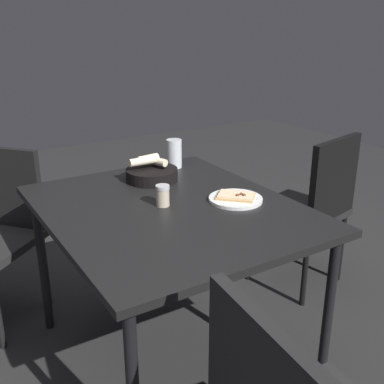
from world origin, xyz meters
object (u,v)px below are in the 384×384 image
(pizza_plate, at_px, (236,198))
(dining_table, at_px, (170,219))
(pepper_shaker, at_px, (163,197))
(bread_basket, at_px, (151,173))
(beer_glass, at_px, (174,155))
(chair_far, at_px, (312,202))

(pizza_plate, bearing_deg, dining_table, 70.32)
(pizza_plate, height_order, pepper_shaker, pepper_shaker)
(dining_table, xyz_separation_m, bread_basket, (0.33, -0.09, 0.10))
(bread_basket, xyz_separation_m, pepper_shaker, (-0.32, 0.11, 0.00))
(pizza_plate, distance_m, beer_glass, 0.55)
(beer_glass, bearing_deg, pepper_shaker, 145.18)
(pepper_shaker, relative_size, chair_far, 0.10)
(dining_table, bearing_deg, chair_far, -82.39)
(pepper_shaker, bearing_deg, pizza_plate, -111.47)
(bread_basket, xyz_separation_m, chair_far, (-0.20, -0.88, -0.27))
(bread_basket, relative_size, chair_far, 0.27)
(pepper_shaker, distance_m, chair_far, 1.03)
(chair_far, bearing_deg, dining_table, 97.61)
(pizza_plate, height_order, beer_glass, beer_glass)
(pepper_shaker, xyz_separation_m, chair_far, (0.11, -0.99, -0.27))
(chair_far, bearing_deg, pizza_plate, 107.74)
(pizza_plate, bearing_deg, beer_glass, -1.81)
(chair_far, bearing_deg, beer_glass, 64.59)
(chair_far, bearing_deg, bread_basket, 76.95)
(beer_glass, xyz_separation_m, chair_far, (-0.33, -0.69, -0.29))
(beer_glass, height_order, pepper_shaker, beer_glass)
(pepper_shaker, bearing_deg, chair_far, -83.55)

